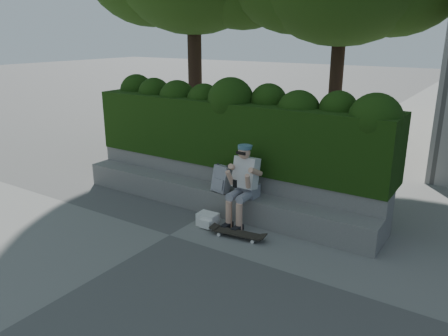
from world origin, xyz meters
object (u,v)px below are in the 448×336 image
Objects in this scene: person at (244,182)px; skateboard at (238,233)px; backpack_plaid at (222,179)px; backpack_ground at (208,219)px.

person is 1.61× the size of skateboard.
skateboard is 1.12m from backpack_plaid.
backpack_plaid is at bearing 170.72° from person.
backpack_ground is at bearing 162.63° from skateboard.
backpack_plaid is 1.37× the size of backpack_ground.
backpack_plaid is (-0.71, 0.62, 0.61)m from skateboard.
skateboard is at bearing -11.45° from backpack_ground.
person is at bearing 2.30° from backpack_plaid.
person is 0.51m from backpack_plaid.
backpack_ground is (0.04, -0.50, -0.57)m from backpack_plaid.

